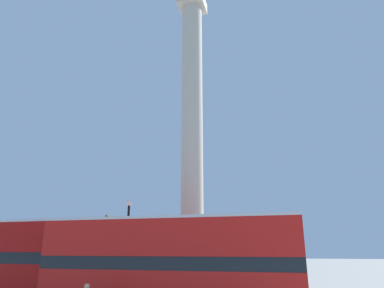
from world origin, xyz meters
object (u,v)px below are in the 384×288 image
Objects in this scene: equestrian_statue at (103,269)px; street_lamp at (127,249)px; monument_column at (192,182)px; bus_b at (170,262)px.

street_lamp is at bearing -62.63° from equestrian_statue.
monument_column is at bearing -32.42° from equestrian_statue.
street_lamp is at bearing 134.95° from bus_b.
monument_column is 2.06× the size of bus_b.
equestrian_statue is (-8.88, 10.39, -0.91)m from bus_b.
street_lamp is (4.88, -6.32, 1.46)m from equestrian_statue.
street_lamp reaches higher than equestrian_statue.
bus_b is 5.74m from street_lamp.
monument_column reaches higher than equestrian_statue.
monument_column reaches higher than street_lamp.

